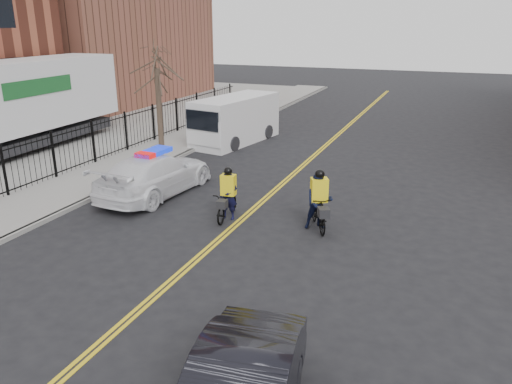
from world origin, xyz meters
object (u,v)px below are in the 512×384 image
object	(u,v)px
police_cruiser	(155,174)
cargo_van	(234,121)
cyclist_near	(229,201)
cyclist_far	(319,206)

from	to	relation	value
police_cruiser	cargo_van	distance (m)	9.05
cargo_van	cyclist_near	distance (m)	11.19
police_cruiser	cyclist_near	bearing A→B (deg)	164.77
cargo_van	cyclist_far	xyz separation A→B (m)	(7.47, -9.96, -0.43)
cargo_van	cyclist_far	distance (m)	12.46
cargo_van	police_cruiser	bearing A→B (deg)	-75.29
police_cruiser	cyclist_far	xyz separation A→B (m)	(6.69, -0.95, -0.02)
cargo_van	cyclist_far	size ratio (longest dim) A/B	3.10
police_cruiser	cyclist_near	world-z (taller)	cyclist_near
police_cruiser	cargo_van	bearing A→B (deg)	-81.49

